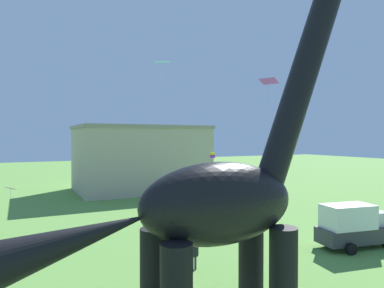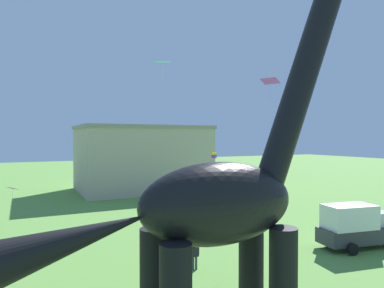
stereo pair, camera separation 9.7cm
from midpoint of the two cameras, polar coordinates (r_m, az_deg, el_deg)
dinosaur_sculpture at (r=13.26m, az=3.98°, el=-9.66°), size 14.72×3.12×15.39m
parked_box_truck at (r=28.72m, az=24.90°, el=-11.92°), size 5.87×3.00×3.20m
person_near_flyer at (r=22.19m, az=0.19°, el=-17.46°), size 0.62×0.27×1.64m
kite_trailing at (r=31.33m, az=12.35°, el=10.00°), size 1.62×1.80×1.89m
kite_far_left at (r=38.57m, az=3.30°, el=-1.84°), size 0.61×0.61×0.63m
kite_mid_right at (r=31.50m, az=-27.62°, el=-6.47°), size 0.90×0.95×1.00m
kite_apex at (r=24.13m, az=-5.10°, el=13.19°), size 1.30×1.19×1.33m
background_building_block at (r=54.48m, az=-8.52°, el=-2.26°), size 18.98×13.42×9.88m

